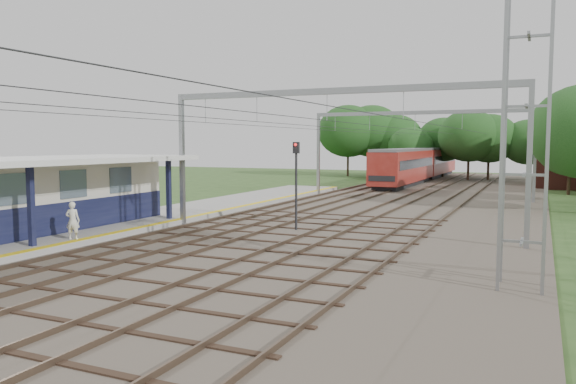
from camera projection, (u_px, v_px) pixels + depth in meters
The scene contains 12 objects.
ground at pixel (7, 315), 14.48m from camera, with size 160.00×160.00×0.00m, color #2D4C1E.
ballast_bed at pixel (410, 205), 40.06m from camera, with size 18.00×90.00×0.10m, color #473D33.
platform at pixel (134, 222), 30.25m from camera, with size 5.00×52.00×0.35m, color gray.
yellow_stripe at pixel (168, 221), 29.31m from camera, with size 0.45×52.00×0.01m, color yellow.
station_building at pixel (0, 198), 24.30m from camera, with size 3.41×18.00×3.40m.
rail_tracks at pixel (376, 202), 41.08m from camera, with size 11.80×88.00×0.15m.
catenary_system at pixel (386, 126), 35.56m from camera, with size 17.22×88.00×7.00m.
lattice_pylon at pixel (527, 89), 16.29m from camera, with size 1.30×1.30×12.00m.
tree_band at pixel (460, 139), 64.32m from camera, with size 31.72×30.88×8.82m.
person at pixel (73, 221), 23.78m from camera, with size 0.59×0.39×1.62m, color white.
train at pixel (421, 163), 66.25m from camera, with size 2.89×35.97×3.80m.
signal_post at pixel (296, 175), 27.87m from camera, with size 0.31×0.27×4.49m.
Camera 1 is at (12.46, -9.89, 4.41)m, focal length 35.00 mm.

